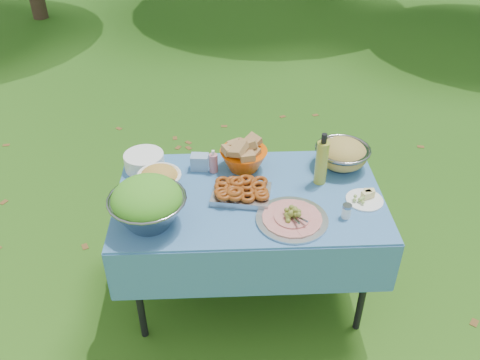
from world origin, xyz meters
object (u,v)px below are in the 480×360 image
bread_bowl (244,155)px  salad_bowl (147,203)px  charcuterie_platter (292,214)px  pasta_bowl_steel (342,154)px  oil_bottle (322,159)px  plate_stack (144,161)px  picnic_table (249,245)px

bread_bowl → salad_bowl: bearing=-136.4°
bread_bowl → charcuterie_platter: 0.54m
bread_bowl → pasta_bowl_steel: 0.58m
salad_bowl → oil_bottle: size_ratio=1.24×
plate_stack → bread_bowl: bread_bowl is taller
picnic_table → charcuterie_platter: charcuterie_platter is taller
salad_bowl → oil_bottle: (0.93, 0.32, 0.03)m
bread_bowl → charcuterie_platter: bearing=-65.3°
bread_bowl → charcuterie_platter: bread_bowl is taller
plate_stack → bread_bowl: bearing=-2.5°
picnic_table → charcuterie_platter: 0.52m
plate_stack → oil_bottle: 1.03m
bread_bowl → pasta_bowl_steel: size_ratio=0.87×
charcuterie_platter → bread_bowl: bearing=114.7°
charcuterie_platter → pasta_bowl_steel: bearing=54.1°
picnic_table → plate_stack: 0.79m
salad_bowl → pasta_bowl_steel: 1.19m
pasta_bowl_steel → salad_bowl: bearing=-156.2°
picnic_table → salad_bowl: bearing=-157.4°
plate_stack → pasta_bowl_steel: size_ratio=0.73×
salad_bowl → plate_stack: size_ratio=1.68×
picnic_table → bread_bowl: bread_bowl is taller
salad_bowl → bread_bowl: size_ratio=1.41×
salad_bowl → plate_stack: bearing=98.9°
bread_bowl → picnic_table: bearing=-85.6°
salad_bowl → pasta_bowl_steel: size_ratio=1.22×
plate_stack → pasta_bowl_steel: pasta_bowl_steel is taller
picnic_table → pasta_bowl_steel: 0.77m
oil_bottle → plate_stack: bearing=169.6°
picnic_table → plate_stack: (-0.60, 0.29, 0.43)m
pasta_bowl_steel → picnic_table: bearing=-155.1°
charcuterie_platter → oil_bottle: oil_bottle is taller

